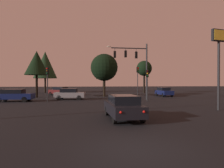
# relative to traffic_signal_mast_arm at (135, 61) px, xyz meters

# --- Properties ---
(ground_plane) EXTENTS (168.00, 168.00, 0.00)m
(ground_plane) POSITION_rel_traffic_signal_mast_arm_xyz_m (-4.73, 5.24, -5.19)
(ground_plane) COLOR black
(ground_plane) RESTS_ON ground
(traffic_signal_mast_arm) EXTENTS (5.52, 0.43, 7.55)m
(traffic_signal_mast_arm) POSITION_rel_traffic_signal_mast_arm_xyz_m (0.00, 0.00, 0.00)
(traffic_signal_mast_arm) COLOR #232326
(traffic_signal_mast_arm) RESTS_ON ground
(traffic_light_corner_left) EXTENTS (0.34, 0.38, 3.88)m
(traffic_light_corner_left) POSITION_rel_traffic_signal_mast_arm_xyz_m (0.98, -2.30, -2.42)
(traffic_light_corner_left) COLOR #232326
(traffic_light_corner_left) RESTS_ON ground
(traffic_light_corner_right) EXTENTS (0.36, 0.39, 4.89)m
(traffic_light_corner_right) POSITION_rel_traffic_signal_mast_arm_xyz_m (1.97, 6.13, -1.75)
(traffic_light_corner_right) COLOR #232326
(traffic_light_corner_right) RESTS_ON ground
(traffic_light_median) EXTENTS (0.34, 0.38, 4.14)m
(traffic_light_median) POSITION_rel_traffic_signal_mast_arm_xyz_m (-10.98, -1.99, -2.25)
(traffic_light_median) COLOR #232326
(traffic_light_median) RESTS_ON ground
(car_nearside_lane) EXTENTS (2.03, 4.66, 1.52)m
(car_nearside_lane) POSITION_rel_traffic_signal_mast_arm_xyz_m (-4.12, -13.46, -4.39)
(car_nearside_lane) COLOR black
(car_nearside_lane) RESTS_ON ground
(car_crossing_left) EXTENTS (4.64, 2.12, 1.52)m
(car_crossing_left) POSITION_rel_traffic_signal_mast_arm_xyz_m (-15.21, -0.41, -4.39)
(car_crossing_left) COLOR #0F1947
(car_crossing_left) RESTS_ON ground
(car_crossing_right) EXTENTS (4.20, 2.17, 1.52)m
(car_crossing_right) POSITION_rel_traffic_signal_mast_arm_xyz_m (-8.72, 1.52, -4.39)
(car_crossing_right) COLOR gray
(car_crossing_right) RESTS_ON ground
(car_far_lane) EXTENTS (1.86, 4.17, 1.52)m
(car_far_lane) POSITION_rel_traffic_signal_mast_arm_xyz_m (6.50, 6.11, -4.40)
(car_far_lane) COLOR #0F1947
(car_far_lane) RESTS_ON ground
(car_parked_lot) EXTENTS (4.50, 3.84, 1.52)m
(car_parked_lot) POSITION_rel_traffic_signal_mast_arm_xyz_m (-11.32, 11.30, -4.39)
(car_parked_lot) COLOR #4C0F0F
(car_parked_lot) RESTS_ON ground
(store_sign_illuminated) EXTENTS (1.42, 0.54, 6.77)m
(store_sign_illuminated) POSITION_rel_traffic_signal_mast_arm_xyz_m (4.53, -10.64, -0.22)
(store_sign_illuminated) COLOR #232326
(store_sign_illuminated) RESTS_ON ground
(tree_behind_sign) EXTENTS (3.91, 3.91, 6.99)m
(tree_behind_sign) POSITION_rel_traffic_signal_mast_arm_xyz_m (-2.20, 23.30, -0.12)
(tree_behind_sign) COLOR black
(tree_behind_sign) RESTS_ON ground
(tree_left_far) EXTENTS (4.50, 4.50, 7.09)m
(tree_left_far) POSITION_rel_traffic_signal_mast_arm_xyz_m (-3.52, 6.94, -0.37)
(tree_left_far) COLOR black
(tree_left_far) RESTS_ON ground
(tree_center_horizon) EXTENTS (3.66, 3.66, 7.23)m
(tree_center_horizon) POSITION_rel_traffic_signal_mast_arm_xyz_m (-14.11, 6.07, 0.15)
(tree_center_horizon) COLOR black
(tree_center_horizon) RESTS_ON ground
(tree_right_cluster) EXTENTS (3.30, 3.30, 7.04)m
(tree_right_cluster) POSITION_rel_traffic_signal_mast_arm_xyz_m (5.92, 15.73, 0.14)
(tree_right_cluster) COLOR black
(tree_right_cluster) RESTS_ON ground
(tree_lot_edge) EXTENTS (5.22, 5.22, 9.34)m
(tree_lot_edge) POSITION_rel_traffic_signal_mast_arm_xyz_m (-15.71, 20.48, 1.11)
(tree_lot_edge) COLOR black
(tree_lot_edge) RESTS_ON ground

